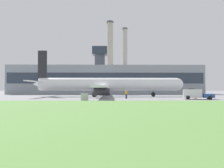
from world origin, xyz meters
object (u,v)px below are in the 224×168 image
airplane (106,85)px  pushback_tug (191,93)px  ground_crew_person (126,94)px  baggage_truck (196,94)px

airplane → pushback_tug: (21.53, 1.22, -2.08)m
pushback_tug → ground_crew_person: pushback_tug is taller
airplane → pushback_tug: airplane is taller
pushback_tug → ground_crew_person: 21.83m
baggage_truck → ground_crew_person: size_ratio=3.20×
airplane → baggage_truck: 21.94m
pushback_tug → baggage_truck: size_ratio=0.67×
ground_crew_person → airplane: bearing=108.8°
airplane → ground_crew_person: size_ratio=20.98×
baggage_truck → pushback_tug: bearing=72.0°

